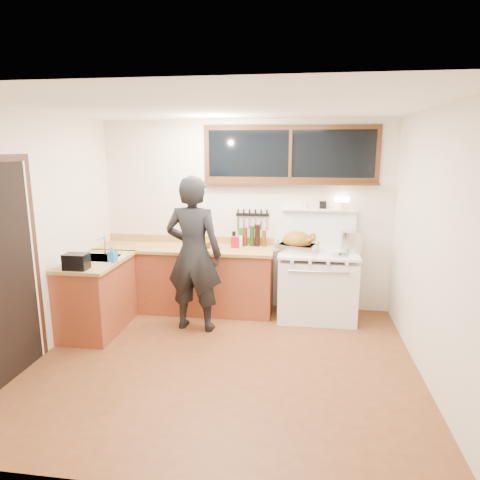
# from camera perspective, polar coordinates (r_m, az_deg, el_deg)

# --- Properties ---
(ground_plane) EXTENTS (4.00, 3.50, 0.02)m
(ground_plane) POSITION_cam_1_polar(r_m,az_deg,el_deg) (4.72, -2.13, -16.13)
(ground_plane) COLOR brown
(room_shell) EXTENTS (4.10, 3.60, 2.65)m
(room_shell) POSITION_cam_1_polar(r_m,az_deg,el_deg) (4.19, -2.31, 4.27)
(room_shell) COLOR beige
(room_shell) RESTS_ON ground
(counter_back) EXTENTS (2.44, 0.64, 1.00)m
(counter_back) POSITION_cam_1_polar(r_m,az_deg,el_deg) (6.01, -7.26, -5.04)
(counter_back) COLOR brown
(counter_back) RESTS_ON ground
(counter_left) EXTENTS (0.64, 1.09, 0.90)m
(counter_left) POSITION_cam_1_polar(r_m,az_deg,el_deg) (5.60, -18.51, -6.95)
(counter_left) COLOR brown
(counter_left) RESTS_ON ground
(sink_unit) EXTENTS (0.50, 0.45, 0.37)m
(sink_unit) POSITION_cam_1_polar(r_m,az_deg,el_deg) (5.54, -18.26, -2.85)
(sink_unit) COLOR white
(sink_unit) RESTS_ON counter_left
(vintage_stove) EXTENTS (1.02, 0.74, 1.59)m
(vintage_stove) POSITION_cam_1_polar(r_m,az_deg,el_deg) (5.78, 10.22, -5.74)
(vintage_stove) COLOR white
(vintage_stove) RESTS_ON ground
(back_window) EXTENTS (2.32, 0.13, 0.77)m
(back_window) POSITION_cam_1_polar(r_m,az_deg,el_deg) (5.81, 6.70, 10.51)
(back_window) COLOR black
(back_window) RESTS_ON room_shell
(left_doorway) EXTENTS (0.02, 1.04, 2.17)m
(left_doorway) POSITION_cam_1_polar(r_m,az_deg,el_deg) (4.61, -28.78, -3.67)
(left_doorway) COLOR black
(left_doorway) RESTS_ON ground
(knife_strip) EXTENTS (0.46, 0.03, 0.28)m
(knife_strip) POSITION_cam_1_polar(r_m,az_deg,el_deg) (5.92, 1.67, 3.29)
(knife_strip) COLOR black
(knife_strip) RESTS_ON room_shell
(man) EXTENTS (0.74, 0.53, 1.92)m
(man) POSITION_cam_1_polar(r_m,az_deg,el_deg) (5.23, -6.20, -1.90)
(man) COLOR black
(man) RESTS_ON ground
(soap_bottle) EXTENTS (0.10, 0.10, 0.19)m
(soap_bottle) POSITION_cam_1_polar(r_m,az_deg,el_deg) (5.27, -16.64, -1.84)
(soap_bottle) COLOR #2674BF
(soap_bottle) RESTS_ON counter_left
(toaster) EXTENTS (0.26, 0.19, 0.18)m
(toaster) POSITION_cam_1_polar(r_m,az_deg,el_deg) (5.09, -20.99, -2.70)
(toaster) COLOR black
(toaster) RESTS_ON counter_left
(cutting_board) EXTENTS (0.51, 0.43, 0.14)m
(cutting_board) POSITION_cam_1_polar(r_m,az_deg,el_deg) (5.73, -4.99, -0.68)
(cutting_board) COLOR #AD8344
(cutting_board) RESTS_ON counter_back
(roast_turkey) EXTENTS (0.58, 0.50, 0.26)m
(roast_turkey) POSITION_cam_1_polar(r_m,az_deg,el_deg) (5.63, 7.68, -0.45)
(roast_turkey) COLOR silver
(roast_turkey) RESTS_ON vintage_stove
(stockpot) EXTENTS (0.37, 0.37, 0.27)m
(stockpot) POSITION_cam_1_polar(r_m,az_deg,el_deg) (5.73, 14.70, -0.19)
(stockpot) COLOR silver
(stockpot) RESTS_ON vintage_stove
(saucepan) EXTENTS (0.18, 0.28, 0.11)m
(saucepan) POSITION_cam_1_polar(r_m,az_deg,el_deg) (5.73, 9.87, -0.78)
(saucepan) COLOR silver
(saucepan) RESTS_ON vintage_stove
(pot_lid) EXTENTS (0.29, 0.29, 0.04)m
(pot_lid) POSITION_cam_1_polar(r_m,az_deg,el_deg) (5.51, 13.19, -1.95)
(pot_lid) COLOR silver
(pot_lid) RESTS_ON vintage_stove
(coffee_tin) EXTENTS (0.11, 0.09, 0.15)m
(coffee_tin) POSITION_cam_1_polar(r_m,az_deg,el_deg) (5.78, -0.61, -0.28)
(coffee_tin) COLOR maroon
(coffee_tin) RESTS_ON counter_back
(pitcher) EXTENTS (0.10, 0.10, 0.15)m
(pitcher) POSITION_cam_1_polar(r_m,az_deg,el_deg) (5.82, -0.06, -0.22)
(pitcher) COLOR white
(pitcher) RESTS_ON counter_back
(bottle_cluster) EXTENTS (0.47, 0.07, 0.30)m
(bottle_cluster) POSITION_cam_1_polar(r_m,az_deg,el_deg) (5.88, 1.33, 0.45)
(bottle_cluster) COLOR black
(bottle_cluster) RESTS_ON counter_back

